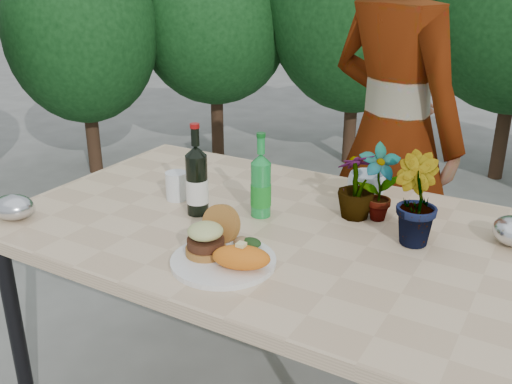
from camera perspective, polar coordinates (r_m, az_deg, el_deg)
The scene contains 16 objects.
patio_table at distance 1.77m, azimuth 1.30°, elevation -4.82°, with size 1.60×1.00×0.75m.
shrub_hedge at distance 3.12m, azimuth 18.35°, elevation 13.74°, with size 6.90×5.19×2.08m.
dinner_plate at distance 1.51m, azimuth -3.28°, elevation -6.92°, with size 0.28×0.28×0.01m, color white.
burger_stack at distance 1.53m, azimuth -4.66°, elevation -4.37°, with size 0.11×0.16×0.11m.
sweet_potato at distance 1.45m, azimuth -1.48°, elevation -6.56°, with size 0.15×0.08×0.06m, color orange.
grilled_veg at distance 1.57m, azimuth -0.90°, elevation -5.03°, with size 0.08×0.05×0.03m.
wine_bottle at distance 1.78m, azimuth -5.93°, elevation 1.05°, with size 0.07×0.07×0.29m.
sparkling_water at distance 1.76m, azimuth 0.49°, elevation 0.58°, with size 0.06×0.06×0.27m.
plastic_cup at distance 1.92m, azimuth -7.95°, elevation 0.62°, with size 0.07×0.07×0.10m, color white.
seedling_left at distance 1.76m, azimuth 12.18°, elevation 0.86°, with size 0.13×0.09×0.24m, color #21571E.
seedling_mid at distance 1.64m, azimuth 15.56°, elevation -0.75°, with size 0.14×0.11×0.26m, color #26511B.
seedling_right at distance 1.77m, azimuth 10.04°, elevation 0.66°, with size 0.12×0.12×0.21m, color #256020.
blue_bowl at distance 1.92m, azimuth 10.98°, elevation 0.48°, with size 0.12×0.12×0.10m, color silver.
foil_packet_left at distance 1.91m, azimuth -23.13°, elevation -1.40°, with size 0.13×0.11×0.08m, color silver.
person at distance 2.32m, azimuth 13.46°, elevation 5.53°, with size 0.63×0.41×1.72m, color #936449.
terracotta_pot at distance 4.31m, azimuth -7.83°, elevation 2.36°, with size 0.17×0.17×0.14m.
Camera 1 is at (0.76, -1.39, 1.48)m, focal length 40.00 mm.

